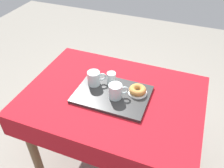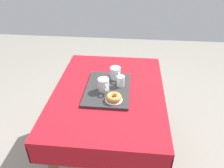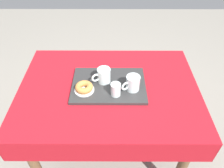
{
  "view_description": "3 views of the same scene",
  "coord_description": "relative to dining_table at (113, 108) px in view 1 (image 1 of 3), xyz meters",
  "views": [
    {
      "loc": [
        0.41,
        -1.07,
        1.79
      ],
      "look_at": [
        -0.01,
        0.02,
        0.84
      ],
      "focal_mm": 37.97,
      "sensor_mm": 36.0,
      "label": 1
    },
    {
      "loc": [
        1.39,
        0.16,
        1.73
      ],
      "look_at": [
        -0.0,
        0.02,
        0.82
      ],
      "focal_mm": 35.79,
      "sensor_mm": 36.0,
      "label": 2
    },
    {
      "loc": [
        -0.02,
        1.01,
        1.71
      ],
      "look_at": [
        -0.02,
        -0.01,
        0.79
      ],
      "focal_mm": 34.6,
      "sensor_mm": 36.0,
      "label": 3
    }
  ],
  "objects": [
    {
      "name": "ground_plane",
      "position": [
        0.0,
        0.0,
        -0.65
      ],
      "size": [
        6.0,
        6.0,
        0.0
      ],
      "primitive_type": "plane",
      "color": "gray"
    },
    {
      "name": "donut_plate_left",
      "position": [
        0.15,
        0.05,
        0.15
      ],
      "size": [
        0.12,
        0.12,
        0.01
      ],
      "primitive_type": "cylinder",
      "color": "white",
      "rests_on": "serving_tray"
    },
    {
      "name": "dining_table",
      "position": [
        0.0,
        0.0,
        0.0
      ],
      "size": [
        1.15,
        0.83,
        0.77
      ],
      "color": "#A8141E",
      "rests_on": "ground"
    },
    {
      "name": "sugar_donut_left",
      "position": [
        0.15,
        0.05,
        0.17
      ],
      "size": [
        0.11,
        0.11,
        0.04
      ],
      "primitive_type": "torus",
      "color": "#BC7F3D",
      "rests_on": "donut_plate_left"
    },
    {
      "name": "serving_tray",
      "position": [
        -0.0,
        -0.01,
        0.13
      ],
      "size": [
        0.47,
        0.33,
        0.02
      ],
      "primitive_type": "cube",
      "color": "#2D2D2D",
      "rests_on": "dining_table"
    },
    {
      "name": "water_glass_near",
      "position": [
        -0.04,
        0.09,
        0.18
      ],
      "size": [
        0.06,
        0.06,
        0.08
      ],
      "color": "silver",
      "rests_on": "serving_tray"
    },
    {
      "name": "tea_mug_right",
      "position": [
        -0.15,
        0.04,
        0.19
      ],
      "size": [
        0.12,
        0.09,
        0.1
      ],
      "color": "silver",
      "rests_on": "serving_tray"
    },
    {
      "name": "tea_mug_left",
      "position": [
        0.03,
        -0.03,
        0.19
      ],
      "size": [
        0.12,
        0.09,
        0.1
      ],
      "color": "silver",
      "rests_on": "serving_tray"
    }
  ]
}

